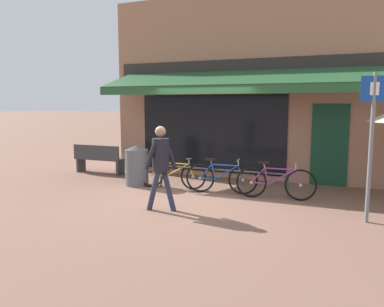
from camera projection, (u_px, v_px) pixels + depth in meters
name	position (u px, v px, depth m)	size (l,w,h in m)	color
ground_plane	(182.00, 200.00, 8.22)	(160.00, 160.00, 0.00)	brown
shop_front	(253.00, 89.00, 11.62)	(7.85, 4.55, 5.13)	#9E7056
bike_rack_rail	(220.00, 173.00, 8.87)	(3.25, 0.04, 0.57)	#47494F
bicycle_orange	(172.00, 174.00, 9.35)	(1.73, 0.57, 0.80)	black
bicycle_blue	(221.00, 178.00, 8.81)	(1.69, 0.52, 0.83)	black
bicycle_purple	(275.00, 182.00, 8.28)	(1.76, 0.52, 0.84)	black
pedestrian_adult	(161.00, 159.00, 7.31)	(0.61, 0.47, 1.69)	#282D47
litter_bin	(137.00, 165.00, 9.66)	(0.60, 0.60, 1.04)	#515459
parking_sign	(372.00, 133.00, 6.48)	(0.44, 0.07, 2.64)	slate
park_bench	(99.00, 158.00, 11.31)	(1.60, 0.44, 0.87)	#38383D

